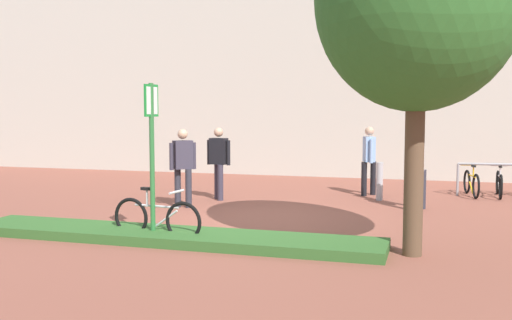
{
  "coord_description": "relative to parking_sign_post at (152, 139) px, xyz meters",
  "views": [
    {
      "loc": [
        3.25,
        -10.94,
        2.13
      ],
      "look_at": [
        -0.37,
        1.22,
        1.05
      ],
      "focal_mm": 41.34,
      "sensor_mm": 36.0,
      "label": 1
    }
  ],
  "objects": [
    {
      "name": "building_facade",
      "position": [
        1.09,
        10.48,
        3.33
      ],
      "size": [
        28.0,
        1.2,
        10.0
      ],
      "primitive_type": "cube",
      "color": "beige",
      "rests_on": "ground"
    },
    {
      "name": "parking_sign_post",
      "position": [
        0.0,
        0.0,
        0.0
      ],
      "size": [
        0.08,
        0.36,
        2.56
      ],
      "color": "#2D7238",
      "rests_on": "ground"
    },
    {
      "name": "bollard_steel",
      "position": [
        3.2,
        5.42,
        -1.22
      ],
      "size": [
        0.16,
        0.16,
        0.9
      ],
      "primitive_type": "cylinder",
      "color": "#ADADB2",
      "rests_on": "ground"
    },
    {
      "name": "person_casual_tan",
      "position": [
        2.87,
        6.17,
        -0.69
      ],
      "size": [
        0.35,
        0.58,
        1.72
      ],
      "color": "black",
      "rests_on": "ground"
    },
    {
      "name": "bike_at_sign",
      "position": [
        0.03,
        0.08,
        -1.32
      ],
      "size": [
        1.67,
        0.42,
        0.86
      ],
      "color": "black",
      "rests_on": "ground"
    },
    {
      "name": "person_suited_dark",
      "position": [
        -0.48,
        4.42,
        -0.69
      ],
      "size": [
        0.61,
        0.35,
        1.72
      ],
      "color": "#383342",
      "rests_on": "ground"
    },
    {
      "name": "person_suited_navy",
      "position": [
        -0.85,
        3.16,
        -0.69
      ],
      "size": [
        0.46,
        0.45,
        1.72
      ],
      "color": "#2D2D38",
      "rests_on": "ground"
    },
    {
      "name": "planter_strip",
      "position": [
        0.28,
        0.0,
        -1.59
      ],
      "size": [
        7.0,
        1.1,
        0.16
      ],
      "primitive_type": "cube",
      "color": "#336028",
      "rests_on": "ground"
    },
    {
      "name": "person_shirt_blue",
      "position": [
        4.07,
        4.35,
        -0.69
      ],
      "size": [
        0.39,
        0.6,
        1.72
      ],
      "color": "#2D2D38",
      "rests_on": "ground"
    },
    {
      "name": "ground_plane",
      "position": [
        1.09,
        2.29,
        -1.67
      ],
      "size": [
        60.0,
        60.0,
        0.0
      ],
      "primitive_type": "plane",
      "color": "brown"
    }
  ]
}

